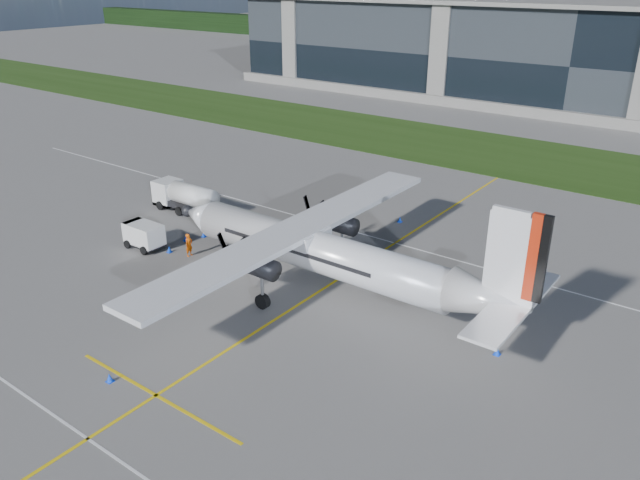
{
  "coord_description": "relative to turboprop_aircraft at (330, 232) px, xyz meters",
  "views": [
    {
      "loc": [
        25.22,
        -21.82,
        19.97
      ],
      "look_at": [
        1.79,
        9.65,
        2.88
      ],
      "focal_mm": 35.0,
      "sensor_mm": 36.0,
      "label": 1
    }
  ],
  "objects": [
    {
      "name": "baggage_tug",
      "position": [
        -15.72,
        -2.77,
        -3.32
      ],
      "size": [
        3.28,
        1.97,
        1.97
      ],
      "primitive_type": null,
      "color": "silver",
      "rests_on": "ground"
    },
    {
      "name": "safety_cone_fwd",
      "position": [
        -14.15,
        -0.01,
        -4.06
      ],
      "size": [
        0.36,
        0.36,
        0.5
      ],
      "primitive_type": "cone",
      "color": "#0E43F1",
      "rests_on": "ground"
    },
    {
      "name": "safety_cone_portwing",
      "position": [
        -3.35,
        -15.08,
        -4.06
      ],
      "size": [
        0.36,
        0.36,
        0.5
      ],
      "primitive_type": "cone",
      "color": "#0E43F1",
      "rests_on": "ground"
    },
    {
      "name": "terminal_building",
      "position": [
        -3.49,
        71.6,
        3.19
      ],
      "size": [
        120.0,
        20.0,
        15.0
      ],
      "primitive_type": "cube",
      "color": "black",
      "rests_on": "ground"
    },
    {
      "name": "safety_cone_tail",
      "position": [
        12.05,
        -0.49,
        -4.06
      ],
      "size": [
        0.36,
        0.36,
        0.5
      ],
      "primitive_type": "cone",
      "color": "#0E43F1",
      "rests_on": "ground"
    },
    {
      "name": "fuel_tanker_truck",
      "position": [
        -19.44,
        4.49,
        -2.96
      ],
      "size": [
        7.18,
        2.33,
        2.69
      ],
      "primitive_type": null,
      "color": "silver",
      "rests_on": "ground"
    },
    {
      "name": "safety_cone_stbdwing",
      "position": [
        -2.45,
        13.75,
        -4.06
      ],
      "size": [
        0.36,
        0.36,
        0.5
      ],
      "primitive_type": "cone",
      "color": "#0E43F1",
      "rests_on": "ground"
    },
    {
      "name": "yellow_taxiway_centerline",
      "position": [
        -0.49,
        1.6,
        -4.3
      ],
      "size": [
        0.2,
        70.0,
        0.01
      ],
      "primitive_type": "cube",
      "color": "yellow",
      "rests_on": "ground"
    },
    {
      "name": "turboprop_aircraft",
      "position": [
        0.0,
        0.0,
        0.0
      ],
      "size": [
        27.7,
        28.72,
        8.62
      ],
      "primitive_type": null,
      "color": "white",
      "rests_on": "ground"
    },
    {
      "name": "safety_cone_nose_port",
      "position": [
        -13.51,
        -2.25,
        -4.06
      ],
      "size": [
        0.36,
        0.36,
        0.5
      ],
      "primitive_type": "cone",
      "color": "#0E43F1",
      "rests_on": "ground"
    },
    {
      "name": "ground",
      "position": [
        -3.49,
        31.6,
        -4.31
      ],
      "size": [
        400.0,
        400.0,
        0.0
      ],
      "primitive_type": "plane",
      "color": "slate",
      "rests_on": "ground"
    },
    {
      "name": "ground_crew_person",
      "position": [
        -11.78,
        -1.75,
        -3.29
      ],
      "size": [
        0.62,
        0.85,
        2.05
      ],
      "primitive_type": "imported",
      "rotation": [
        0.0,
        0.0,
        1.6
      ],
      "color": "#F25907",
      "rests_on": "ground"
    },
    {
      "name": "safety_cone_nose_stbd",
      "position": [
        -13.6,
        1.43,
        -4.06
      ],
      "size": [
        0.36,
        0.36,
        0.5
      ],
      "primitive_type": "cone",
      "color": "#0E43F1",
      "rests_on": "ground"
    },
    {
      "name": "grass_strip",
      "position": [
        -3.49,
        39.6,
        -4.29
      ],
      "size": [
        400.0,
        18.0,
        0.04
      ],
      "primitive_type": "cube",
      "color": "#213E11",
      "rests_on": "ground"
    }
  ]
}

